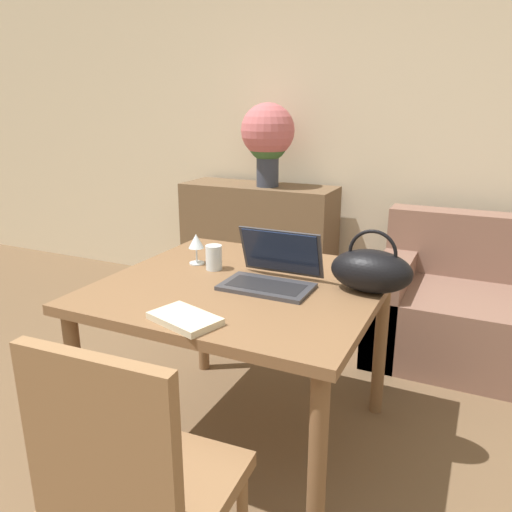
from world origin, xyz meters
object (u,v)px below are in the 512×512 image
(drinking_glass, at_px, (214,257))
(handbag, at_px, (371,270))
(chair, at_px, (135,481))
(flower_vase, at_px, (268,136))
(wine_glass, at_px, (196,243))
(laptop, at_px, (273,270))

(drinking_glass, height_order, handbag, handbag)
(chair, xyz_separation_m, flower_vase, (-0.70, 2.42, 0.73))
(wine_glass, bearing_deg, drinking_glass, -17.97)
(chair, xyz_separation_m, handbag, (0.37, 1.00, 0.33))
(laptop, height_order, wine_glass, laptop)
(drinking_glass, bearing_deg, chair, -71.90)
(laptop, distance_m, wine_glass, 0.43)
(laptop, bearing_deg, drinking_glass, 169.48)
(wine_glass, height_order, flower_vase, flower_vase)
(wine_glass, bearing_deg, chair, -66.99)
(laptop, bearing_deg, wine_glass, 167.46)
(laptop, xyz_separation_m, handbag, (0.38, 0.08, 0.03))
(wine_glass, xyz_separation_m, flower_vase, (-0.27, 1.40, 0.39))
(handbag, height_order, flower_vase, flower_vase)
(flower_vase, bearing_deg, drinking_glass, -75.16)
(chair, relative_size, handbag, 2.96)
(chair, relative_size, wine_glass, 6.66)
(drinking_glass, xyz_separation_m, wine_glass, (-0.11, 0.04, 0.04))
(wine_glass, bearing_deg, laptop, -12.54)
(laptop, distance_m, drinking_glass, 0.32)
(chair, bearing_deg, laptop, 87.77)
(chair, bearing_deg, drinking_glass, 105.16)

